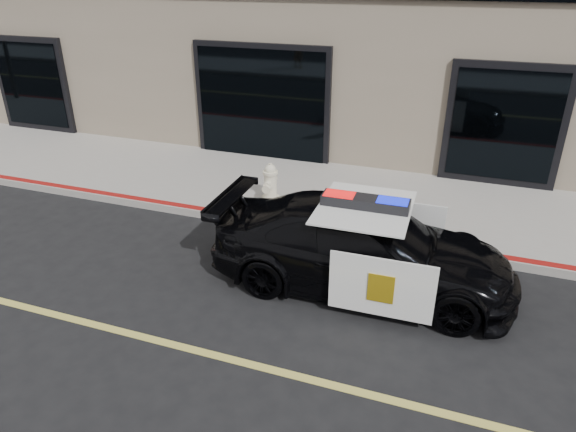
% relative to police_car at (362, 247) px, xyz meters
% --- Properties ---
extents(ground, '(120.00, 120.00, 0.00)m').
position_rel_police_car_xyz_m(ground, '(-2.55, -2.21, -0.67)').
color(ground, black).
rests_on(ground, ground).
extents(sidewalk_n, '(60.00, 3.50, 0.15)m').
position_rel_police_car_xyz_m(sidewalk_n, '(-2.55, 3.04, -0.59)').
color(sidewalk_n, gray).
rests_on(sidewalk_n, ground).
extents(police_car, '(2.18, 4.61, 1.49)m').
position_rel_police_car_xyz_m(police_car, '(0.00, 0.00, 0.00)').
color(police_car, black).
rests_on(police_car, ground).
extents(fire_hydrant, '(0.36, 0.50, 0.79)m').
position_rel_police_car_xyz_m(fire_hydrant, '(-2.35, 2.22, -0.15)').
color(fire_hydrant, '#F2ECC7').
rests_on(fire_hydrant, sidewalk_n).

